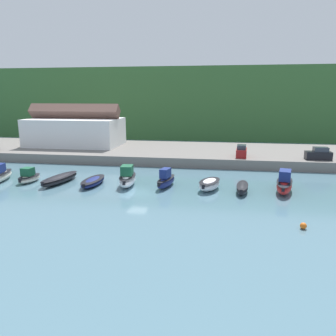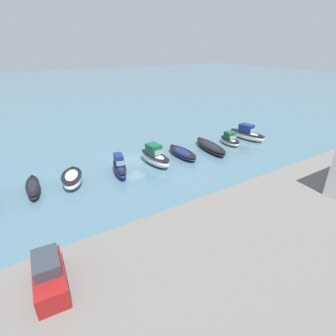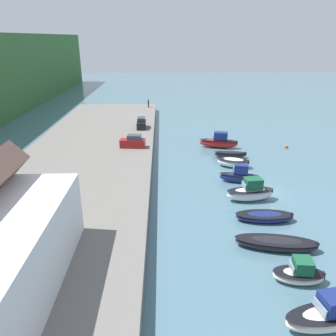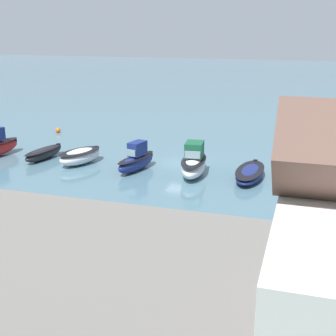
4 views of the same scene
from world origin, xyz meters
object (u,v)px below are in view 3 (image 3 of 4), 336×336
moored_boat_6 (233,162)px  moored_boat_3 (264,216)px  moored_boat_2 (276,243)px  parked_car_0 (133,142)px  moored_boat_8 (219,142)px  person_on_quay (148,103)px  moored_boat_1 (299,273)px  parked_car_1 (141,124)px  mooring_buoy_0 (287,146)px  moored_boat_7 (230,154)px  moored_boat_0 (331,315)px  moored_boat_5 (239,176)px  moored_boat_4 (250,192)px

moored_boat_6 → moored_boat_3: bearing=-161.8°
moored_boat_2 → parked_car_0: 31.22m
moored_boat_8 → person_on_quay: bearing=38.1°
moored_boat_1 → person_on_quay: bearing=18.0°
moored_boat_8 → parked_car_1: (8.17, 14.79, 1.53)m
mooring_buoy_0 → moored_boat_7: bearing=113.5°
moored_boat_1 → mooring_buoy_0: bearing=-13.1°
parked_car_0 → parked_car_1: size_ratio=1.02×
moored_boat_3 → moored_boat_6: bearing=2.3°
moored_boat_0 → mooring_buoy_0: (40.23, -11.43, -0.66)m
moored_boat_1 → moored_boat_5: 20.31m
parked_car_1 → person_on_quay: size_ratio=1.98×
moored_boat_4 → moored_boat_7: (15.77, -0.65, -0.51)m
moored_boat_6 → parked_car_0: bearing=90.3°
moored_boat_1 → moored_boat_8: bearing=6.5°
moored_boat_6 → moored_boat_8: 9.82m
person_on_quay → mooring_buoy_0: 40.31m
moored_boat_0 → moored_boat_5: moored_boat_5 is taller
moored_boat_3 → moored_boat_6: (16.46, 0.11, 0.26)m
moored_boat_7 → parked_car_1: 21.05m
mooring_buoy_0 → moored_boat_3: bearing=155.3°
moored_boat_2 → parked_car_0: bearing=40.4°
moored_boat_3 → mooring_buoy_0: bearing=-22.7°
moored_boat_2 → moored_boat_5: 15.67m
moored_boat_1 → moored_boat_4: (14.86, 0.32, 0.33)m
moored_boat_4 → person_on_quay: size_ratio=2.91×
moored_boat_0 → moored_boat_8: size_ratio=0.97×
parked_car_0 → moored_boat_5: bearing=-120.5°
moored_boat_2 → moored_boat_7: (26.00, -0.70, 0.01)m
person_on_quay → moored_boat_7: bearing=-156.6°
moored_boat_2 → moored_boat_5: (15.67, 0.15, 0.40)m
parked_car_1 → moored_boat_4: bearing=116.4°
mooring_buoy_0 → moored_boat_6: bearing=128.0°
person_on_quay → parked_car_1: bearing=178.1°
parked_car_1 → person_on_quay: 21.45m
moored_boat_1 → moored_boat_4: moored_boat_4 is taller
moored_boat_7 → person_on_quay: 38.31m
moored_boat_0 → parked_car_1: 51.45m
mooring_buoy_0 → moored_boat_4: bearing=149.6°
parked_car_1 → person_on_quay: parked_car_1 is taller
moored_boat_8 → parked_car_0: 16.28m
moored_boat_3 → moored_boat_4: bearing=5.8°
moored_boat_3 → person_on_quay: size_ratio=3.07×
moored_boat_0 → moored_boat_2: moored_boat_0 is taller
moored_boat_5 → moored_boat_6: (6.02, -0.43, -0.21)m
moored_boat_1 → moored_boat_6: moored_boat_1 is taller
moored_boat_1 → person_on_quay: (65.73, 14.86, 2.04)m
moored_boat_5 → moored_boat_7: moored_boat_5 is taller
moored_boat_1 → parked_car_0: (31.42, 16.29, 1.86)m
moored_boat_1 → parked_car_0: bearing=32.7°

